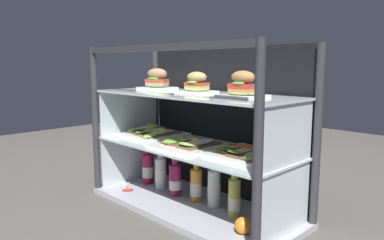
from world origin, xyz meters
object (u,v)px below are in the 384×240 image
object	(u,v)px
orange_fruit_beside_bottles	(243,226)
plated_roll_sandwich_far_left	(157,82)
juice_bottle_near_post	(175,180)
juice_bottle_front_left_end	(234,198)
open_sandwich_tray_far_left	(188,144)
plated_roll_sandwich_mid_right	(197,85)
juice_bottle_back_right	(161,173)
open_sandwich_tray_right_of_center	(153,133)
juice_bottle_front_right_end	(148,169)
juice_bottle_back_left	(214,188)
juice_bottle_tucked_behind	(196,185)
open_sandwich_tray_far_right	(247,153)
kitchen_scissors	(127,189)
plated_roll_sandwich_left_of_center	(243,87)

from	to	relation	value
orange_fruit_beside_bottles	plated_roll_sandwich_far_left	bearing A→B (deg)	169.51
plated_roll_sandwich_far_left	juice_bottle_near_post	xyz separation A→B (m)	(0.19, -0.03, -0.57)
juice_bottle_front_left_end	open_sandwich_tray_far_left	bearing A→B (deg)	-168.37
plated_roll_sandwich_mid_right	juice_bottle_back_right	world-z (taller)	plated_roll_sandwich_mid_right
plated_roll_sandwich_far_left	open_sandwich_tray_right_of_center	xyz separation A→B (m)	(-0.02, -0.02, -0.32)
open_sandwich_tray_far_left	orange_fruit_beside_bottles	xyz separation A→B (m)	(0.43, -0.07, -0.30)
juice_bottle_front_right_end	juice_bottle_back_left	size ratio (longest dim) A/B	1.00
juice_bottle_near_post	juice_bottle_front_left_end	size ratio (longest dim) A/B	0.96
plated_roll_sandwich_mid_right	orange_fruit_beside_bottles	world-z (taller)	plated_roll_sandwich_mid_right
open_sandwich_tray_right_of_center	plated_roll_sandwich_mid_right	bearing A→B (deg)	2.01
plated_roll_sandwich_far_left	juice_bottle_tucked_behind	world-z (taller)	plated_roll_sandwich_far_left
juice_bottle_front_right_end	juice_bottle_back_left	world-z (taller)	same
open_sandwich_tray_far_right	open_sandwich_tray_right_of_center	bearing A→B (deg)	-179.83
plated_roll_sandwich_far_left	open_sandwich_tray_far_left	xyz separation A→B (m)	(0.35, -0.08, -0.32)
open_sandwich_tray_far_right	juice_bottle_tucked_behind	size ratio (longest dim) A/B	1.41
plated_roll_sandwich_mid_right	juice_bottle_tucked_behind	distance (m)	0.57
juice_bottle_tucked_behind	juice_bottle_back_left	xyz separation A→B (m)	(0.13, 0.01, 0.01)
open_sandwich_tray_far_left	kitchen_scissors	size ratio (longest dim) A/B	1.68
juice_bottle_back_right	kitchen_scissors	xyz separation A→B (m)	(-0.13, -0.16, -0.09)
juice_bottle_back_right	juice_bottle_near_post	world-z (taller)	juice_bottle_back_right
open_sandwich_tray_right_of_center	juice_bottle_back_right	distance (m)	0.25
plated_roll_sandwich_left_of_center	juice_bottle_back_right	size ratio (longest dim) A/B	0.78
open_sandwich_tray_far_right	juice_bottle_back_left	bearing A→B (deg)	174.23
open_sandwich_tray_far_left	orange_fruit_beside_bottles	distance (m)	0.53
open_sandwich_tray_far_left	orange_fruit_beside_bottles	world-z (taller)	open_sandwich_tray_far_left
juice_bottle_front_right_end	kitchen_scissors	distance (m)	0.19
juice_bottle_tucked_behind	juice_bottle_front_right_end	bearing A→B (deg)	-179.75
open_sandwich_tray_right_of_center	juice_bottle_back_right	xyz separation A→B (m)	(0.06, 0.01, -0.25)
plated_roll_sandwich_mid_right	open_sandwich_tray_far_left	bearing A→B (deg)	-88.32
plated_roll_sandwich_mid_right	open_sandwich_tray_right_of_center	distance (m)	0.48
open_sandwich_tray_far_left	juice_bottle_tucked_behind	distance (m)	0.26
plated_roll_sandwich_left_of_center	open_sandwich_tray_far_left	xyz separation A→B (m)	(-0.34, -0.03, -0.32)
plated_roll_sandwich_mid_right	juice_bottle_near_post	size ratio (longest dim) A/B	0.75
open_sandwich_tray_right_of_center	juice_bottle_near_post	distance (m)	0.33
plated_roll_sandwich_far_left	juice_bottle_back_left	size ratio (longest dim) A/B	0.72
open_sandwich_tray_right_of_center	juice_bottle_front_right_end	world-z (taller)	open_sandwich_tray_right_of_center
juice_bottle_front_right_end	juice_bottle_tucked_behind	distance (m)	0.44
juice_bottle_front_right_end	juice_bottle_front_left_end	distance (m)	0.72
orange_fruit_beside_bottles	open_sandwich_tray_far_left	bearing A→B (deg)	170.89
juice_bottle_front_right_end	juice_bottle_back_right	world-z (taller)	juice_bottle_front_right_end
open_sandwich_tray_far_right	juice_bottle_back_left	xyz separation A→B (m)	(-0.23, 0.02, -0.24)
plated_roll_sandwich_far_left	juice_bottle_back_right	bearing A→B (deg)	-20.18
juice_bottle_near_post	juice_bottle_tucked_behind	size ratio (longest dim) A/B	1.01
juice_bottle_back_right	juice_bottle_tucked_behind	bearing A→B (deg)	1.83
juice_bottle_back_right	juice_bottle_front_left_end	bearing A→B (deg)	-0.39
juice_bottle_back_left	open_sandwich_tray_far_right	bearing A→B (deg)	-5.77
open_sandwich_tray_far_left	kitchen_scissors	bearing A→B (deg)	-167.44
plated_roll_sandwich_far_left	open_sandwich_tray_far_right	distance (m)	0.77
plated_roll_sandwich_left_of_center	juice_bottle_front_left_end	xyz separation A→B (m)	(-0.06, 0.03, -0.56)
open_sandwich_tray_far_left	juice_bottle_back_right	distance (m)	0.40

